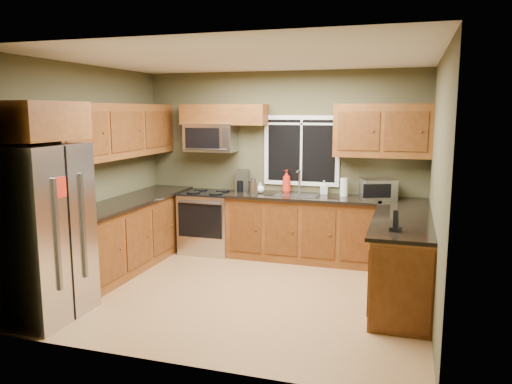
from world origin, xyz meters
The scene contains 29 objects.
floor centered at (0.00, 0.00, 0.00)m, with size 4.20×4.20×0.00m, color #986E43.
ceiling centered at (0.00, 0.00, 2.70)m, with size 4.20×4.20×0.00m, color white.
back_wall centered at (0.00, 1.80, 1.35)m, with size 4.20×4.20×0.00m, color #49462C.
front_wall centered at (0.00, -1.80, 1.35)m, with size 4.20×4.20×0.00m, color #49462C.
left_wall centered at (-2.10, 0.00, 1.35)m, with size 3.60×3.60×0.00m, color #49462C.
right_wall centered at (2.10, 0.00, 1.35)m, with size 3.60×3.60×0.00m, color #49462C.
window centered at (0.30, 1.78, 1.55)m, with size 1.12×0.03×1.02m.
base_cabinets_left centered at (-1.80, 0.48, 0.45)m, with size 0.60×2.65×0.90m, color brown.
countertop_left centered at (-1.78, 0.48, 0.92)m, with size 0.65×2.65×0.04m, color black.
base_cabinets_back centered at (0.42, 1.50, 0.45)m, with size 2.17×0.60×0.90m, color brown.
countertop_back centered at (0.42, 1.48, 0.92)m, with size 2.17×0.65×0.04m, color black.
base_cabinets_peninsula centered at (1.80, 0.54, 0.45)m, with size 0.60×2.52×0.90m.
countertop_peninsula centered at (1.78, 0.55, 0.92)m, with size 0.65×2.50×0.04m, color black.
upper_cabinets_left centered at (-1.94, 0.48, 1.86)m, with size 0.33×2.65×0.72m, color brown.
upper_cabinets_back_left centered at (-0.85, 1.64, 2.07)m, with size 1.30×0.33×0.30m, color brown.
upper_cabinets_back_right centered at (1.45, 1.64, 1.86)m, with size 1.30×0.33×0.72m, color brown.
upper_cabinet_over_fridge centered at (-1.74, -1.30, 2.03)m, with size 0.72×0.90×0.38m, color brown.
refrigerator centered at (-1.74, -1.30, 0.90)m, with size 0.74×0.90×1.80m.
range centered at (-1.05, 1.47, 0.47)m, with size 0.76×0.69×0.94m.
microwave centered at (-1.05, 1.61, 1.73)m, with size 0.76×0.41×0.42m.
sink centered at (0.30, 1.49, 0.95)m, with size 0.60×0.42×0.36m.
toaster_oven centered at (1.43, 1.50, 1.08)m, with size 0.53×0.48×0.28m.
coffee_maker centered at (-0.57, 1.64, 1.09)m, with size 0.23×0.28×0.31m.
kettle centered at (-0.32, 1.42, 1.05)m, with size 0.14×0.14×0.25m.
paper_towel_roll centered at (0.95, 1.63, 1.07)m, with size 0.14×0.14×0.28m.
soap_bottle_a centered at (0.10, 1.70, 1.11)m, with size 0.13×0.13×0.33m, color red.
soap_bottle_b centered at (0.66, 1.70, 1.04)m, with size 0.09×0.09×0.19m, color white.
soap_bottle_c centered at (-0.25, 1.52, 1.02)m, with size 0.12×0.12×0.16m, color white.
cordless_phone centered at (1.72, -0.34, 1.00)m, with size 0.12×0.12×0.21m.
Camera 1 is at (1.82, -5.37, 2.13)m, focal length 35.00 mm.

